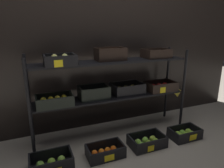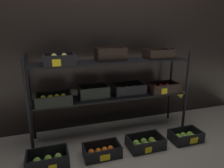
# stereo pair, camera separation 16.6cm
# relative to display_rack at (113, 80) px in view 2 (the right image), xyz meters

# --- Properties ---
(ground_plane) EXTENTS (10.00, 10.00, 0.00)m
(ground_plane) POSITION_rel_display_rack_xyz_m (-0.01, 0.00, -0.66)
(ground_plane) COLOR gray
(storefront_wall) EXTENTS (4.17, 0.12, 2.00)m
(storefront_wall) POSITION_rel_display_rack_xyz_m (-0.01, 0.37, 0.33)
(storefront_wall) COLOR black
(storefront_wall) RESTS_ON ground_plane
(display_rack) EXTENTS (1.90, 0.36, 1.03)m
(display_rack) POSITION_rel_display_rack_xyz_m (0.00, 0.00, 0.00)
(display_rack) COLOR black
(display_rack) RESTS_ON ground_plane
(crate_ground_apple_green) EXTENTS (0.38, 0.24, 0.14)m
(crate_ground_apple_green) POSITION_rel_display_rack_xyz_m (-0.76, -0.38, -0.61)
(crate_ground_apple_green) COLOR black
(crate_ground_apple_green) RESTS_ON ground_plane
(crate_ground_tangerine) EXTENTS (0.37, 0.22, 0.12)m
(crate_ground_tangerine) POSITION_rel_display_rack_xyz_m (-0.24, -0.39, -0.62)
(crate_ground_tangerine) COLOR black
(crate_ground_tangerine) RESTS_ON ground_plane
(crate_ground_center_apple_green) EXTENTS (0.38, 0.25, 0.12)m
(crate_ground_center_apple_green) POSITION_rel_display_rack_xyz_m (0.24, -0.39, -0.62)
(crate_ground_center_apple_green) COLOR black
(crate_ground_center_apple_green) RESTS_ON ground_plane
(crate_ground_right_apple_green) EXTENTS (0.35, 0.22, 0.12)m
(crate_ground_right_apple_green) POSITION_rel_display_rack_xyz_m (0.73, -0.41, -0.62)
(crate_ground_right_apple_green) COLOR black
(crate_ground_right_apple_green) RESTS_ON ground_plane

